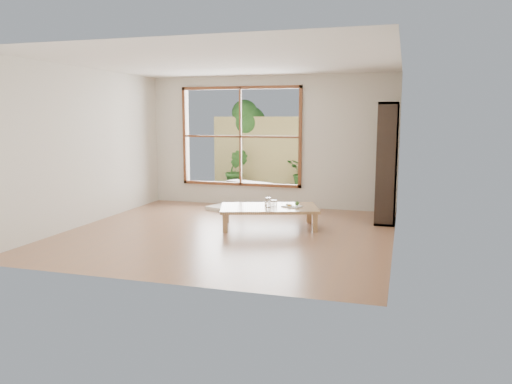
# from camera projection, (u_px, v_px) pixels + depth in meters

# --- Properties ---
(ground) EXTENTS (5.00, 5.00, 0.00)m
(ground) POSITION_uv_depth(u_px,v_px,m) (229.00, 232.00, 7.83)
(ground) COLOR #936549
(ground) RESTS_ON ground
(low_table) EXTENTS (1.76, 1.32, 0.34)m
(low_table) POSITION_uv_depth(u_px,v_px,m) (269.00, 209.00, 8.15)
(low_table) COLOR tan
(low_table) RESTS_ON ground
(floor_cushion) EXTENTS (0.64, 0.64, 0.07)m
(floor_cushion) POSITION_uv_depth(u_px,v_px,m) (223.00, 208.00, 9.74)
(floor_cushion) COLOR beige
(floor_cushion) RESTS_ON ground
(bookshelf) EXTENTS (0.33, 0.92, 2.03)m
(bookshelf) POSITION_uv_depth(u_px,v_px,m) (387.00, 163.00, 8.53)
(bookshelf) COLOR black
(bookshelf) RESTS_ON ground
(glass_tall) EXTENTS (0.09, 0.09, 0.16)m
(glass_tall) POSITION_uv_depth(u_px,v_px,m) (268.00, 203.00, 8.06)
(glass_tall) COLOR silver
(glass_tall) RESTS_ON low_table
(glass_mid) EXTENTS (0.07, 0.07, 0.10)m
(glass_mid) POSITION_uv_depth(u_px,v_px,m) (272.00, 203.00, 8.18)
(glass_mid) COLOR silver
(glass_mid) RESTS_ON low_table
(glass_short) EXTENTS (0.07, 0.07, 0.09)m
(glass_short) POSITION_uv_depth(u_px,v_px,m) (275.00, 203.00, 8.20)
(glass_short) COLOR silver
(glass_short) RESTS_ON low_table
(glass_small) EXTENTS (0.06, 0.06, 0.08)m
(glass_small) POSITION_uv_depth(u_px,v_px,m) (266.00, 203.00, 8.21)
(glass_small) COLOR silver
(glass_small) RESTS_ON low_table
(food_tray) EXTENTS (0.35, 0.30, 0.09)m
(food_tray) POSITION_uv_depth(u_px,v_px,m) (293.00, 205.00, 8.13)
(food_tray) COLOR white
(food_tray) RESTS_ON low_table
(deck) EXTENTS (2.80, 2.00, 0.05)m
(deck) POSITION_uv_depth(u_px,v_px,m) (257.00, 196.00, 11.37)
(deck) COLOR #322C24
(deck) RESTS_ON ground
(garden_bench) EXTENTS (1.13, 0.71, 0.35)m
(garden_bench) POSITION_uv_depth(u_px,v_px,m) (249.00, 184.00, 11.07)
(garden_bench) COLOR black
(garden_bench) RESTS_ON deck
(bamboo_fence) EXTENTS (2.80, 0.06, 1.80)m
(bamboo_fence) POSITION_uv_depth(u_px,v_px,m) (268.00, 154.00, 12.19)
(bamboo_fence) COLOR #DECE71
(bamboo_fence) RESTS_ON ground
(shrub_right) EXTENTS (0.99, 0.89, 0.99)m
(shrub_right) POSITION_uv_depth(u_px,v_px,m) (307.00, 172.00, 11.71)
(shrub_right) COLOR #336926
(shrub_right) RESTS_ON deck
(shrub_left) EXTENTS (0.61, 0.52, 0.99)m
(shrub_left) POSITION_uv_depth(u_px,v_px,m) (236.00, 170.00, 12.02)
(shrub_left) COLOR #336926
(shrub_left) RESTS_ON deck
(garden_tree) EXTENTS (1.04, 0.85, 2.22)m
(garden_tree) POSITION_uv_depth(u_px,v_px,m) (246.00, 124.00, 12.56)
(garden_tree) COLOR #4C3D2D
(garden_tree) RESTS_ON ground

